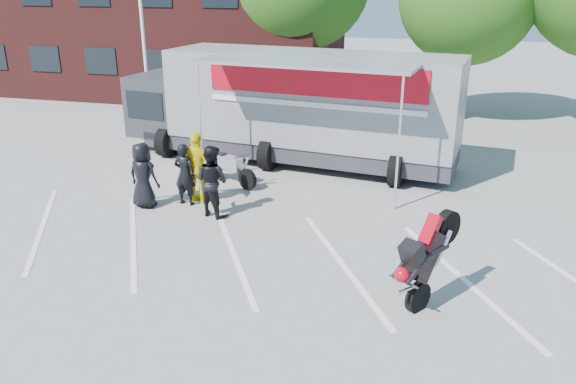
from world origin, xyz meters
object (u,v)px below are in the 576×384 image
at_px(stunt_bike_rider, 436,298).
at_px(transporter_truck, 296,162).
at_px(parked_motorcycle, 231,184).
at_px(spectator_hivis, 198,168).
at_px(spectator_leather_c, 212,181).
at_px(spectator_leather_a, 143,175).
at_px(spectator_leather_b, 185,174).

bearing_deg(stunt_bike_rider, transporter_truck, 155.19).
bearing_deg(parked_motorcycle, transporter_truck, -1.12).
distance_m(stunt_bike_rider, spectator_hivis, 7.03).
distance_m(stunt_bike_rider, spectator_leather_c, 6.11).
xyz_separation_m(parked_motorcycle, spectator_leather_c, (0.39, -2.24, 0.89)).
bearing_deg(stunt_bike_rider, spectator_leather_a, -166.41).
xyz_separation_m(parked_motorcycle, spectator_leather_b, (-0.56, -1.75, 0.82)).
bearing_deg(spectator_leather_b, spectator_leather_c, 158.75).
bearing_deg(spectator_hivis, stunt_bike_rider, 162.27).
relative_size(spectator_leather_a, spectator_leather_b, 1.04).
bearing_deg(spectator_leather_a, spectator_leather_b, -146.17).
xyz_separation_m(spectator_leather_b, spectator_leather_c, (0.96, -0.49, 0.08)).
distance_m(spectator_leather_a, spectator_leather_b, 1.04).
distance_m(spectator_leather_c, spectator_hivis, 0.98).
bearing_deg(stunt_bike_rider, spectator_leather_b, -172.31).
height_order(transporter_truck, parked_motorcycle, transporter_truck).
height_order(parked_motorcycle, spectator_hivis, spectator_hivis).
bearing_deg(spectator_leather_a, spectator_hivis, -143.20).
bearing_deg(parked_motorcycle, spectator_leather_a, 171.27).
bearing_deg(spectator_leather_a, transporter_truck, -111.64).
distance_m(stunt_bike_rider, spectator_leather_b, 7.16).
bearing_deg(parked_motorcycle, spectator_hivis, -164.58).
distance_m(transporter_truck, spectator_leather_b, 4.73).
height_order(spectator_leather_a, spectator_leather_c, spectator_leather_c).
relative_size(stunt_bike_rider, spectator_leather_c, 1.07).
distance_m(spectator_leather_a, spectator_hivis, 1.39).
relative_size(transporter_truck, spectator_leather_a, 6.43).
bearing_deg(spectator_leather_c, transporter_truck, -79.39).
bearing_deg(parked_motorcycle, stunt_bike_rider, -103.67).
xyz_separation_m(transporter_truck, stunt_bike_rider, (4.55, -7.37, 0.00)).
xyz_separation_m(parked_motorcycle, stunt_bike_rider, (5.84, -4.84, 0.00)).
relative_size(spectator_leather_b, spectator_hivis, 0.87).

